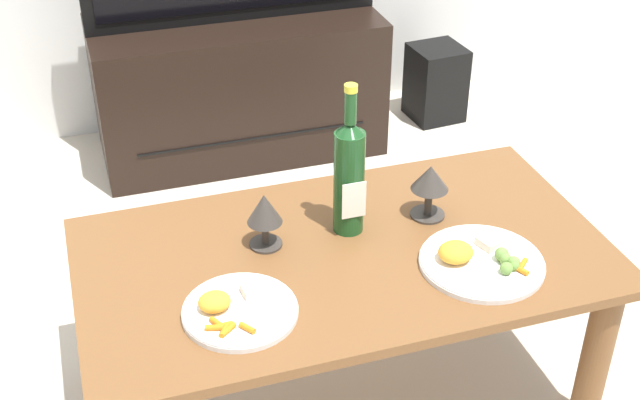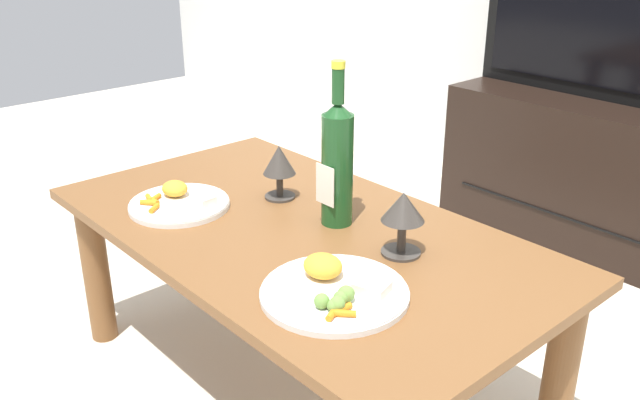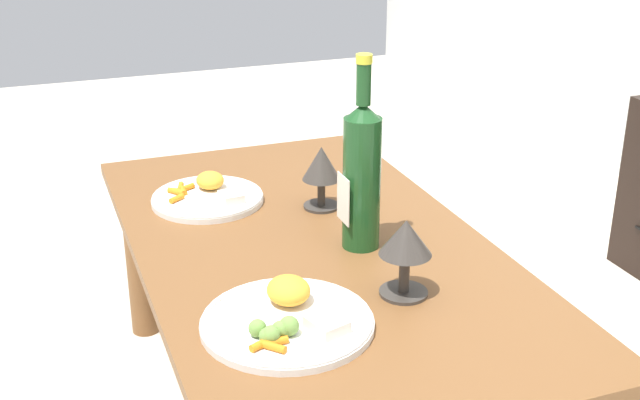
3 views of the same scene
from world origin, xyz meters
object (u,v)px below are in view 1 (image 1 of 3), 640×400
Objects in this scene: wine_bottle at (349,174)px; goblet_left at (264,212)px; floor_speaker at (436,83)px; tv_stand at (238,85)px; dinner_plate_left at (237,309)px; dining_table at (343,279)px; dinner_plate_right at (481,260)px; goblet_right at (430,181)px.

goblet_left is (-0.20, -0.00, -0.06)m from wine_bottle.
tv_stand is at bearing 175.60° from floor_speaker.
dinner_plate_left is (-0.32, -0.22, -0.14)m from wine_bottle.
dining_table is 1.61m from floor_speaker.
dinner_plate_right is at bearing -26.71° from goblet_left.
wine_bottle is 0.41m from dinner_plate_left.
dinner_plate_right is at bearing -27.07° from dining_table.
dining_table is 0.25m from goblet_left.
goblet_right is at bearing 0.00° from goblet_left.
wine_bottle is 0.35m from dinner_plate_right.
wine_bottle reaches higher than dinner_plate_left.
floor_speaker is (0.86, 1.35, -0.22)m from dining_table.
wine_bottle is 2.73× the size of goblet_left.
dining_table is 8.82× the size of goblet_left.
dining_table reaches higher than floor_speaker.
dinner_plate_right is at bearing -116.42° from floor_speaker.
floor_speaker is 2.20× the size of goblet_left.
goblet_left is 0.57× the size of dinner_plate_left.
dining_table is at bearing -26.10° from goblet_left.
dinner_plate_left is (-0.52, -0.22, -0.08)m from goblet_right.
goblet_left reaches higher than dining_table.
floor_speaker is (0.81, 0.01, -0.10)m from tv_stand.
goblet_right is (0.20, -0.00, -0.05)m from wine_bottle.
goblet_right is at bearing -120.85° from floor_speaker.
dinner_plate_left is at bearing -132.30° from floor_speaker.
dining_table is 3.23× the size of wine_bottle.
wine_bottle reaches higher than dining_table.
dining_table is at bearing -114.78° from wine_bottle.
dinner_plate_right is (0.03, -0.22, -0.08)m from goblet_right.
goblet_right is (0.19, -1.26, 0.28)m from tv_stand.
tv_stand is 1.30m from wine_bottle.
goblet_left is at bearing -99.64° from tv_stand.
floor_speaker is 0.81× the size of wine_bottle.
tv_stand is 1.31m from goblet_right.
wine_bottle is at bearing 65.22° from dining_table.
dinner_plate_left is (-0.28, -0.14, 0.09)m from dining_table.
goblet_right is (0.24, 0.08, 0.17)m from dining_table.
goblet_right is at bearing 98.15° from dinner_plate_right.
goblet_right is at bearing -81.50° from tv_stand.
tv_stand is 7.41× the size of goblet_right.
dining_table is 0.32m from dinner_plate_left.
wine_bottle is 0.21m from goblet_right.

